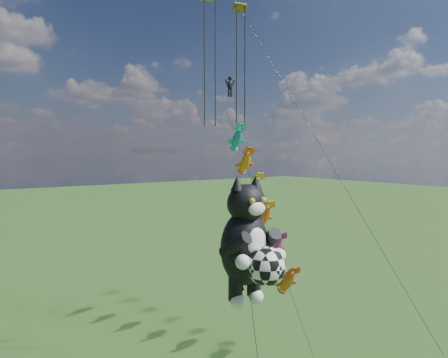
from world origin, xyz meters
TOP-DOWN VIEW (x-y plane):
  - cat_kite_rig at (1.18, -0.67)m, footprint 2.69×4.23m
  - fish_windsock_rig at (10.41, 9.43)m, footprint 4.59×15.36m
  - parafoil_rig at (7.84, 9.20)m, footprint 6.60×16.63m

SIDE VIEW (x-z plane):
  - cat_kite_rig at x=1.18m, z-range 3.31..15.63m
  - fish_windsock_rig at x=10.41m, z-range 1.04..18.06m
  - parafoil_rig at x=7.84m, z-range 5.53..32.71m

